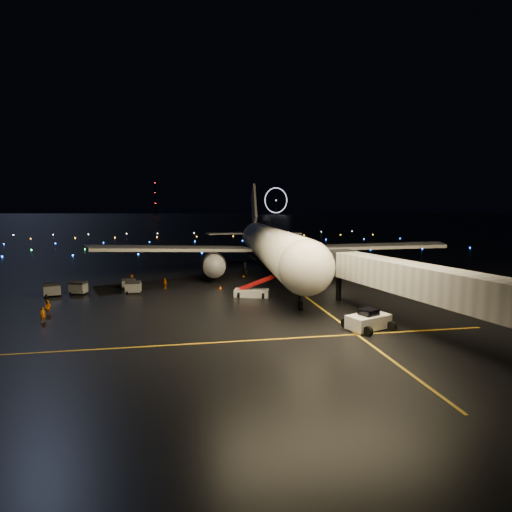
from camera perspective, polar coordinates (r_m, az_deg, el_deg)
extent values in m
plane|color=black|center=(344.43, -9.37, 4.72)|extent=(2000.00, 2000.00, 0.00)
cube|color=gold|center=(62.36, 4.78, -4.13)|extent=(0.25, 80.00, 0.02)
cube|color=gold|center=(36.20, -11.81, -12.34)|extent=(60.00, 0.25, 0.02)
cube|color=silver|center=(41.14, 15.77, -8.65)|extent=(4.78, 3.63, 2.03)
imported|color=orange|center=(47.49, -28.15, -7.40)|extent=(0.66, 0.70, 1.61)
imported|color=orange|center=(50.41, -27.55, -6.54)|extent=(0.97, 0.85, 1.69)
imported|color=orange|center=(60.81, -12.87, -3.80)|extent=(0.82, 1.01, 1.61)
cone|color=#F35300|center=(59.33, -5.13, -4.46)|extent=(0.50, 0.50, 0.50)
cone|color=#F35300|center=(69.21, -1.78, -2.83)|extent=(0.44, 0.44, 0.47)
cone|color=#F35300|center=(69.07, -5.51, -2.88)|extent=(0.49, 0.49, 0.47)
cone|color=#F35300|center=(72.88, -17.31, -2.63)|extent=(0.57, 0.57, 0.53)
cylinder|color=black|center=(786.49, -14.19, 8.04)|extent=(1.80, 1.80, 64.00)
cube|color=gray|center=(58.56, -17.13, -4.28)|extent=(2.09, 1.52, 1.72)
cube|color=gray|center=(62.13, -17.73, -3.77)|extent=(1.80, 1.28, 1.51)
cube|color=gray|center=(60.74, -27.12, -4.31)|extent=(2.45, 2.06, 1.78)
cube|color=gray|center=(60.56, -24.04, -4.19)|extent=(2.40, 1.98, 1.77)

